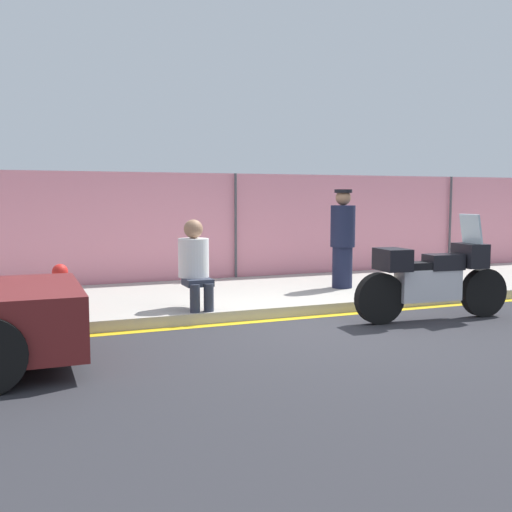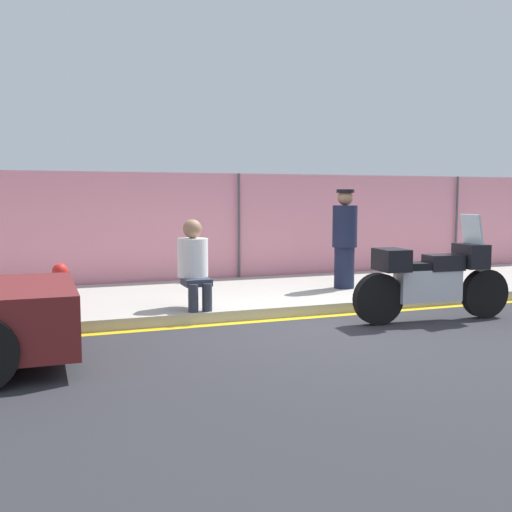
{
  "view_description": "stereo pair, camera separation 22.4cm",
  "coord_description": "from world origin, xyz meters",
  "px_view_note": "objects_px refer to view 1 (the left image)",
  "views": [
    {
      "loc": [
        -4.0,
        -6.84,
        1.73
      ],
      "look_at": [
        -0.59,
        1.62,
        0.83
      ],
      "focal_mm": 42.0,
      "sensor_mm": 36.0,
      "label": 1
    },
    {
      "loc": [
        -3.79,
        -6.92,
        1.73
      ],
      "look_at": [
        -0.59,
        1.62,
        0.83
      ],
      "focal_mm": 42.0,
      "sensor_mm": 36.0,
      "label": 2
    }
  ],
  "objects_px": {
    "officer_standing": "(343,238)",
    "motorcycle": "(432,278)",
    "person_seated_on_curb": "(195,260)",
    "fire_hydrant": "(61,288)"
  },
  "relations": [
    {
      "from": "officer_standing",
      "to": "person_seated_on_curb",
      "type": "distance_m",
      "value": 3.04
    },
    {
      "from": "person_seated_on_curb",
      "to": "fire_hydrant",
      "type": "xyz_separation_m",
      "value": [
        -1.79,
        0.5,
        -0.36
      ]
    },
    {
      "from": "officer_standing",
      "to": "motorcycle",
      "type": "bearing_deg",
      "value": -86.26
    },
    {
      "from": "officer_standing",
      "to": "fire_hydrant",
      "type": "relative_size",
      "value": 2.61
    },
    {
      "from": "motorcycle",
      "to": "fire_hydrant",
      "type": "distance_m",
      "value": 5.19
    },
    {
      "from": "motorcycle",
      "to": "officer_standing",
      "type": "distance_m",
      "value": 2.28
    },
    {
      "from": "motorcycle",
      "to": "person_seated_on_curb",
      "type": "bearing_deg",
      "value": 160.34
    },
    {
      "from": "fire_hydrant",
      "to": "person_seated_on_curb",
      "type": "bearing_deg",
      "value": -15.63
    },
    {
      "from": "motorcycle",
      "to": "officer_standing",
      "type": "bearing_deg",
      "value": 98.08
    },
    {
      "from": "motorcycle",
      "to": "person_seated_on_curb",
      "type": "height_order",
      "value": "motorcycle"
    }
  ]
}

